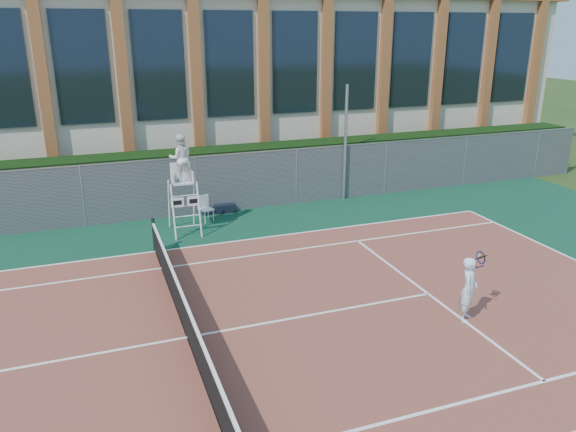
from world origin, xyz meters
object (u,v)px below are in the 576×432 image
object	(u,v)px
steel_pole	(345,143)
tennis_player	(469,289)
umpire_chair	(181,161)
plastic_chair	(205,206)

from	to	relation	value
steel_pole	tennis_player	size ratio (longest dim) A/B	2.85
umpire_chair	tennis_player	distance (m)	10.15
steel_pole	umpire_chair	bearing A→B (deg)	-166.41
steel_pole	tennis_player	xyz separation A→B (m)	(-1.57, -10.17, -1.48)
umpire_chair	plastic_chair	world-z (taller)	umpire_chair
steel_pole	tennis_player	world-z (taller)	steel_pole
tennis_player	umpire_chair	bearing A→B (deg)	121.76
umpire_chair	tennis_player	world-z (taller)	umpire_chair
steel_pole	umpire_chair	distance (m)	7.04
umpire_chair	plastic_chair	xyz separation A→B (m)	(0.90, 0.87, -1.95)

